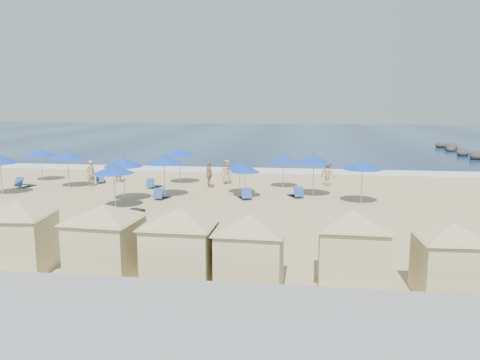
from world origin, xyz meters
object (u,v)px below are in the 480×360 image
umbrella_7 (240,166)px  beachgoer_3 (328,174)px  umbrella_3 (123,162)px  umbrella_9 (284,159)px  cabana_1 (105,232)px  umbrella_11 (363,165)px  cabana_3 (250,243)px  umbrella_0 (41,153)px  beachgoer_2 (209,174)px  cabana_5 (451,251)px  beachgoer_1 (119,170)px  cabana_2 (181,237)px  umbrella_4 (180,152)px  cabana_0 (19,227)px  umbrella_10 (314,159)px  umbrella_5 (164,160)px  trash_bin (135,217)px  umbrella_2 (67,155)px  umbrella_6 (114,169)px  umbrella_1 (0,159)px  beachgoer_0 (91,173)px  beachgoer_4 (227,172)px  umbrella_8 (245,169)px  cabana_4 (352,239)px

umbrella_7 → beachgoer_3: size_ratio=1.20×
umbrella_3 → umbrella_9: 10.68m
cabana_1 → umbrella_11: (9.84, 12.95, 0.64)m
cabana_3 → umbrella_0: size_ratio=1.77×
umbrella_7 → beachgoer_2: bearing=139.7°
cabana_5 → beachgoer_1: 25.54m
cabana_2 → umbrella_11: (7.22, 13.22, 0.62)m
umbrella_4 → beachgoer_1: 4.90m
cabana_0 → umbrella_10: 17.71m
cabana_1 → umbrella_0: cabana_1 is taller
beachgoer_1 → umbrella_9: bearing=-170.1°
umbrella_4 → beachgoer_2: (2.37, -1.23, -1.36)m
umbrella_5 → cabana_2: bearing=-71.4°
trash_bin → umbrella_5: 6.76m
cabana_1 → umbrella_3: 12.54m
umbrella_2 → umbrella_6: umbrella_2 is taller
cabana_3 → umbrella_4: bearing=111.0°
cabana_5 → umbrella_0: bearing=142.5°
umbrella_3 → umbrella_5: size_ratio=1.00×
cabana_1 → umbrella_4: size_ratio=1.71×
beachgoer_2 → cabana_0: bearing=140.8°
umbrella_3 → cabana_3: bearing=-54.1°
umbrella_9 → beachgoer_1: umbrella_9 is taller
cabana_3 → umbrella_7: (-2.31, 15.09, 0.28)m
cabana_3 → umbrella_9: bearing=88.9°
beachgoer_2 → beachgoer_3: beachgoer_2 is taller
trash_bin → umbrella_1: 12.43m
cabana_5 → beachgoer_0: cabana_5 is taller
umbrella_6 → umbrella_10: size_ratio=0.94×
trash_bin → cabana_3: bearing=-27.6°
cabana_1 → umbrella_7: bearing=80.3°
beachgoer_4 → umbrella_8: bearing=-57.4°
cabana_0 → cabana_2: bearing=-6.1°
umbrella_1 → umbrella_9: bearing=15.0°
cabana_1 → umbrella_1: cabana_1 is taller
trash_bin → cabana_1: size_ratio=0.16×
umbrella_7 → beachgoer_1: (-9.41, 3.45, -0.98)m
umbrella_2 → beachgoer_2: size_ratio=1.40×
cabana_0 → beachgoer_0: cabana_0 is taller
cabana_0 → umbrella_6: bearing=93.0°
cabana_4 → umbrella_0: 27.13m
trash_bin → umbrella_5: bearing=114.5°
cabana_4 → umbrella_3: (-11.96, 11.56, 0.72)m
cabana_3 → beachgoer_3: cabana_3 is taller
umbrella_9 → cabana_3: bearing=-91.1°
cabana_5 → umbrella_6: (-14.61, 10.09, 0.71)m
umbrella_0 → umbrella_5: umbrella_5 is taller
umbrella_9 → beachgoer_0: umbrella_9 is taller
umbrella_6 → umbrella_2: bearing=134.9°
cabana_0 → umbrella_7: 15.58m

